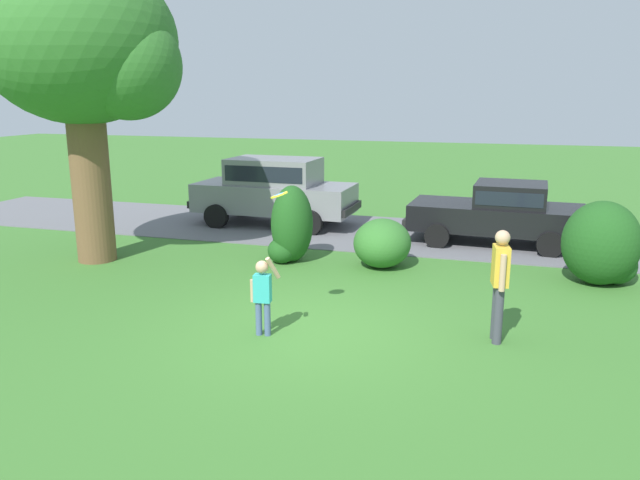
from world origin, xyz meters
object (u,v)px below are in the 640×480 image
(frisbee, at_px, (279,195))
(adult_onlooker, at_px, (500,280))
(parked_suv, at_px, (274,188))
(oak_tree_large, at_px, (87,52))
(parked_sedan, at_px, (500,211))
(child_thrower, at_px, (263,291))

(frisbee, relative_size, adult_onlooker, 0.16)
(parked_suv, relative_size, adult_onlooker, 2.72)
(oak_tree_large, distance_m, adult_onlooker, 9.72)
(frisbee, distance_m, adult_onlooker, 3.58)
(oak_tree_large, bearing_deg, parked_sedan, 25.42)
(child_thrower, distance_m, frisbee, 1.52)
(parked_suv, bearing_deg, frisbee, -68.38)
(oak_tree_large, height_order, adult_onlooker, oak_tree_large)
(parked_sedan, height_order, adult_onlooker, adult_onlooker)
(child_thrower, height_order, adult_onlooker, adult_onlooker)
(frisbee, bearing_deg, adult_onlooker, 6.55)
(oak_tree_large, height_order, parked_suv, oak_tree_large)
(frisbee, xyz_separation_m, adult_onlooker, (3.36, 0.39, -1.18))
(parked_suv, relative_size, frisbee, 16.87)
(oak_tree_large, distance_m, parked_sedan, 10.27)
(parked_sedan, height_order, parked_suv, parked_suv)
(oak_tree_large, relative_size, parked_sedan, 1.46)
(child_thrower, xyz_separation_m, frisbee, (0.14, 0.42, 1.45))
(parked_sedan, bearing_deg, child_thrower, -115.17)
(oak_tree_large, distance_m, frisbee, 6.49)
(frisbee, height_order, adult_onlooker, frisbee)
(parked_sedan, xyz_separation_m, frisbee, (-3.29, -6.88, 1.32))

